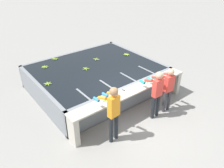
# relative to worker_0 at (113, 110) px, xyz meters

# --- Properties ---
(ground_plane) EXTENTS (80.00, 80.00, 0.00)m
(ground_plane) POSITION_rel_worker_0_xyz_m (1.24, 0.33, -1.04)
(ground_plane) COLOR gray
(ground_plane) RESTS_ON ground
(wash_tank) EXTENTS (4.53, 3.77, 0.92)m
(wash_tank) POSITION_rel_worker_0_xyz_m (1.24, 2.65, -0.59)
(wash_tank) COLOR gray
(wash_tank) RESTS_ON ground
(work_ledge) EXTENTS (4.53, 0.45, 0.92)m
(work_ledge) POSITION_rel_worker_0_xyz_m (1.24, 0.55, -0.39)
(work_ledge) COLOR #B7B2A3
(work_ledge) RESTS_ON ground
(worker_0) EXTENTS (0.46, 0.73, 1.72)m
(worker_0) POSITION_rel_worker_0_xyz_m (0.00, 0.00, 0.00)
(worker_0) COLOR #1E2328
(worker_0) RESTS_ON ground
(worker_1) EXTENTS (0.41, 0.71, 1.63)m
(worker_1) POSITION_rel_worker_0_xyz_m (1.70, -0.00, -0.07)
(worker_1) COLOR #1E2328
(worker_1) RESTS_ON ground
(worker_2) EXTENTS (0.43, 0.71, 1.56)m
(worker_2) POSITION_rel_worker_0_xyz_m (2.25, 0.00, -0.11)
(worker_2) COLOR #38383D
(worker_2) RESTS_ON ground
(banana_bunch_floating_0) EXTENTS (0.25, 0.25, 0.08)m
(banana_bunch_floating_0) POSITION_rel_worker_0_xyz_m (1.68, 3.20, -0.11)
(banana_bunch_floating_0) COLOR #9EC642
(banana_bunch_floating_0) RESTS_ON wash_tank
(banana_bunch_floating_1) EXTENTS (0.28, 0.28, 0.08)m
(banana_bunch_floating_1) POSITION_rel_worker_0_xyz_m (2.98, 2.82, -0.11)
(banana_bunch_floating_1) COLOR #9EC642
(banana_bunch_floating_1) RESTS_ON wash_tank
(banana_bunch_floating_2) EXTENTS (0.27, 0.28, 0.08)m
(banana_bunch_floating_2) POSITION_rel_worker_0_xyz_m (-0.26, 3.80, -0.11)
(banana_bunch_floating_2) COLOR #8CB738
(banana_bunch_floating_2) RESTS_ON wash_tank
(banana_bunch_floating_3) EXTENTS (0.27, 0.28, 0.08)m
(banana_bunch_floating_3) POSITION_rel_worker_0_xyz_m (-0.71, 2.53, -0.11)
(banana_bunch_floating_3) COLOR #93BC3D
(banana_bunch_floating_3) RESTS_ON wash_tank
(banana_bunch_floating_4) EXTENTS (0.27, 0.28, 0.08)m
(banana_bunch_floating_4) POSITION_rel_worker_0_xyz_m (0.87, 2.71, -0.11)
(banana_bunch_floating_4) COLOR #8CB738
(banana_bunch_floating_4) RESTS_ON wash_tank
(banana_bunch_floating_5) EXTENTS (0.28, 0.28, 0.08)m
(banana_bunch_floating_5) POSITION_rel_worker_0_xyz_m (0.38, 4.28, -0.11)
(banana_bunch_floating_5) COLOR #7FAD33
(banana_bunch_floating_5) RESTS_ON wash_tank
(banana_bunch_ledge_0) EXTENTS (0.28, 0.27, 0.08)m
(banana_bunch_ledge_0) POSITION_rel_worker_0_xyz_m (1.97, 0.65, -0.10)
(banana_bunch_ledge_0) COLOR #93BC3D
(banana_bunch_ledge_0) RESTS_ON work_ledge
(banana_bunch_ledge_1) EXTENTS (0.27, 0.27, 0.08)m
(banana_bunch_ledge_1) POSITION_rel_worker_0_xyz_m (0.23, 0.58, -0.10)
(banana_bunch_ledge_1) COLOR #9EC642
(banana_bunch_ledge_1) RESTS_ON work_ledge
(knife_0) EXTENTS (0.27, 0.27, 0.02)m
(knife_0) POSITION_rel_worker_0_xyz_m (3.16, 0.49, -0.11)
(knife_0) COLOR silver
(knife_0) RESTS_ON work_ledge
(knife_1) EXTENTS (0.16, 0.33, 0.02)m
(knife_1) POSITION_rel_worker_0_xyz_m (1.01, 0.64, -0.11)
(knife_1) COLOR silver
(knife_1) RESTS_ON work_ledge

